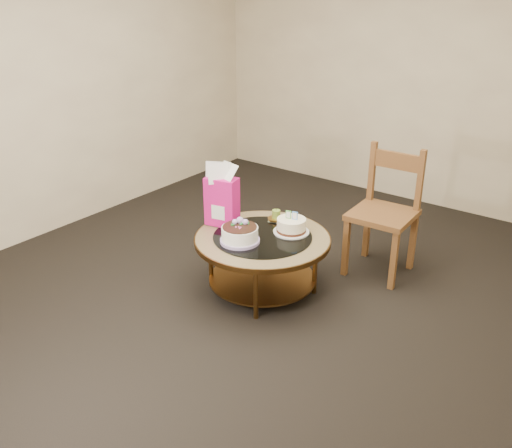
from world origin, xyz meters
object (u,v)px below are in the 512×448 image
Objects in this scene: decorated_cake at (240,235)px; dining_chair at (385,212)px; cream_cake at (291,226)px; gift_bag at (222,195)px; coffee_table at (262,246)px.

dining_chair is (0.65, 1.03, 0.00)m from decorated_cake.
cream_cake reaches higher than decorated_cake.
dining_chair reaches higher than gift_bag.
coffee_table is at bearing -126.83° from dining_chair.
coffee_table is at bearing -10.47° from gift_bag.
coffee_table is 1.00× the size of dining_chair.
dining_chair is at bearing 29.82° from gift_bag.
cream_cake is (0.21, 0.36, -0.00)m from decorated_cake.
cream_cake is at bearing 8.75° from gift_bag.
coffee_table is 2.08× the size of gift_bag.
dining_chair is at bearing 57.56° from decorated_cake.
decorated_cake is 0.59× the size of gift_bag.
dining_chair is at bearing 42.73° from cream_cake.
gift_bag reaches higher than cream_cake.
dining_chair is (0.58, 0.85, 0.14)m from coffee_table.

